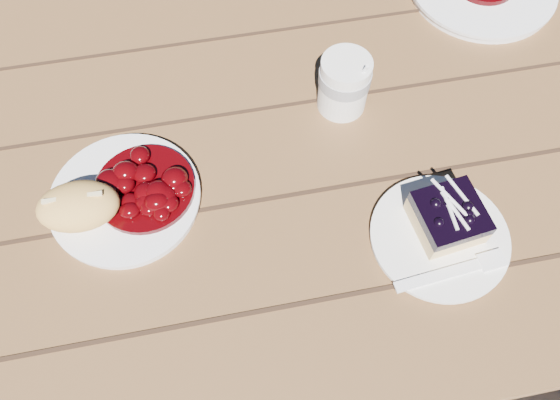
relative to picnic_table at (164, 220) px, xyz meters
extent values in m
plane|color=#A8A398|center=(0.00, 0.00, -0.59)|extent=(60.00, 60.00, 0.00)
cube|color=brown|center=(0.00, 0.00, 0.14)|extent=(2.00, 0.80, 0.05)
cube|color=brown|center=(0.88, 0.32, -0.24)|extent=(0.07, 0.07, 0.70)
cube|color=brown|center=(0.00, 0.65, -0.15)|extent=(1.80, 0.25, 0.04)
cube|color=brown|center=(0.80, 0.65, -0.38)|extent=(0.06, 0.06, 0.42)
cylinder|color=white|center=(-0.03, -0.05, 0.17)|extent=(0.21, 0.21, 0.02)
ellipsoid|color=#E4AF57|center=(-0.08, -0.07, 0.21)|extent=(0.11, 0.08, 0.06)
cylinder|color=white|center=(0.39, -0.19, 0.17)|extent=(0.18, 0.18, 0.01)
cube|color=#E7C47E|center=(0.40, -0.17, 0.19)|extent=(0.09, 0.09, 0.03)
cube|color=black|center=(0.40, -0.17, 0.21)|extent=(0.09, 0.09, 0.02)
cylinder|color=white|center=(0.32, 0.07, 0.21)|extent=(0.08, 0.08, 0.09)
camera|label=1|loc=(0.12, -0.44, 0.85)|focal=35.00mm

